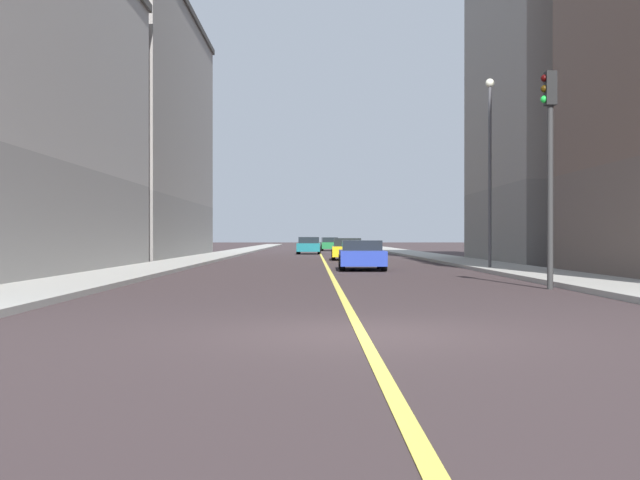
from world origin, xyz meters
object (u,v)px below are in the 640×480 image
object	(u,v)px
building_right_midblock	(126,132)
street_lamp_left_near	(490,154)
car_blue	(362,255)
car_teal	(309,246)
traffic_light_left_near	(550,148)
car_green	(329,244)
car_yellow	(347,249)
building_left_mid	(569,47)

from	to	relation	value
building_right_midblock	street_lamp_left_near	size ratio (longest dim) A/B	3.22
car_blue	car_teal	bearing A→B (deg)	94.21
traffic_light_left_near	street_lamp_left_near	distance (m)	11.72
car_blue	car_green	bearing A→B (deg)	90.37
street_lamp_left_near	car_yellow	size ratio (longest dim) A/B	1.78
car_teal	building_right_midblock	bearing A→B (deg)	-134.77
building_right_midblock	car_green	bearing A→B (deg)	62.92
building_right_midblock	car_blue	distance (m)	25.70
car_green	car_blue	world-z (taller)	car_green
street_lamp_left_near	car_green	bearing A→B (deg)	96.51
car_green	building_right_midblock	bearing A→B (deg)	-117.08
building_left_mid	car_teal	size ratio (longest dim) A/B	5.44
street_lamp_left_near	building_right_midblock	bearing A→B (deg)	133.81
building_left_mid	traffic_light_left_near	xyz separation A→B (m)	(-7.54, -21.57, -7.84)
car_yellow	traffic_light_left_near	bearing A→B (deg)	-81.36
car_yellow	car_blue	distance (m)	14.82
building_left_mid	building_right_midblock	world-z (taller)	building_left_mid
traffic_light_left_near	car_blue	distance (m)	13.65
building_left_mid	street_lamp_left_near	size ratio (longest dim) A/B	2.98
building_right_midblock	car_green	size ratio (longest dim) A/B	5.99
building_left_mid	street_lamp_left_near	bearing A→B (deg)	-123.27
building_left_mid	car_green	bearing A→B (deg)	107.35
street_lamp_left_near	car_blue	bearing A→B (deg)	169.56
traffic_light_left_near	car_blue	bearing A→B (deg)	108.49
building_right_midblock	traffic_light_left_near	size ratio (longest dim) A/B	4.32
building_left_mid	car_yellow	distance (m)	17.07
car_green	car_yellow	bearing A→B (deg)	-89.38
building_right_midblock	car_teal	bearing A→B (deg)	45.23
traffic_light_left_near	car_green	world-z (taller)	traffic_light_left_near
street_lamp_left_near	car_teal	xyz separation A→B (m)	(-7.59, 32.95, -4.13)
traffic_light_left_near	car_green	distance (m)	60.42
car_green	car_yellow	size ratio (longest dim) A/B	0.95
street_lamp_left_near	car_yellow	bearing A→B (deg)	108.17
building_left_mid	traffic_light_left_near	distance (m)	24.16
building_right_midblock	traffic_light_left_near	world-z (taller)	building_right_midblock
street_lamp_left_near	car_blue	xyz separation A→B (m)	(-5.23, 0.96, -4.19)
traffic_light_left_near	car_green	bearing A→B (deg)	94.29
street_lamp_left_near	car_teal	world-z (taller)	street_lamp_left_near
car_blue	car_yellow	bearing A→B (deg)	89.82
traffic_light_left_near	street_lamp_left_near	bearing A→B (deg)	85.00
building_left_mid	car_green	xyz separation A→B (m)	(-12.06, 38.59, -10.94)
street_lamp_left_near	car_yellow	xyz separation A→B (m)	(-5.18, 15.79, -4.17)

